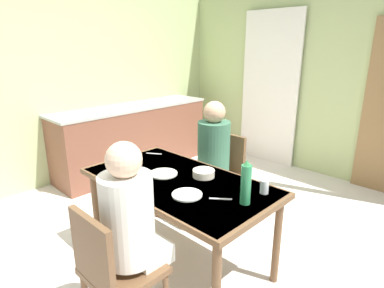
{
  "coord_description": "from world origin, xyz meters",
  "views": [
    {
      "loc": [
        1.85,
        -1.61,
        1.71
      ],
      "look_at": [
        0.21,
        0.07,
        0.97
      ],
      "focal_mm": 30.13,
      "sensor_mm": 36.0,
      "label": 1
    }
  ],
  "objects_px": {
    "chair_far_diner": "(221,173)",
    "person_near_diner": "(130,216)",
    "serving_bowl_center": "(204,173)",
    "person_far_diner": "(213,148)",
    "water_bottle_green_near": "(246,183)",
    "dining_table": "(178,188)",
    "chair_near_diner": "(112,269)",
    "kitchen_counter": "(133,137)"
  },
  "relations": [
    {
      "from": "person_near_diner",
      "to": "person_far_diner",
      "type": "distance_m",
      "value": 1.33
    },
    {
      "from": "kitchen_counter",
      "to": "chair_near_diner",
      "type": "height_order",
      "value": "kitchen_counter"
    },
    {
      "from": "serving_bowl_center",
      "to": "chair_far_diner",
      "type": "bearing_deg",
      "value": 116.78
    },
    {
      "from": "dining_table",
      "to": "water_bottle_green_near",
      "type": "relative_size",
      "value": 5.01
    },
    {
      "from": "kitchen_counter",
      "to": "dining_table",
      "type": "height_order",
      "value": "kitchen_counter"
    },
    {
      "from": "dining_table",
      "to": "chair_near_diner",
      "type": "height_order",
      "value": "chair_near_diner"
    },
    {
      "from": "chair_near_diner",
      "to": "water_bottle_green_near",
      "type": "bearing_deg",
      "value": 68.62
    },
    {
      "from": "chair_far_diner",
      "to": "serving_bowl_center",
      "type": "distance_m",
      "value": 0.7
    },
    {
      "from": "kitchen_counter",
      "to": "chair_far_diner",
      "type": "bearing_deg",
      "value": -7.49
    },
    {
      "from": "dining_table",
      "to": "serving_bowl_center",
      "type": "bearing_deg",
      "value": 61.85
    },
    {
      "from": "person_near_diner",
      "to": "water_bottle_green_near",
      "type": "height_order",
      "value": "person_near_diner"
    },
    {
      "from": "water_bottle_green_near",
      "to": "dining_table",
      "type": "bearing_deg",
      "value": -175.83
    },
    {
      "from": "person_near_diner",
      "to": "serving_bowl_center",
      "type": "distance_m",
      "value": 0.82
    },
    {
      "from": "kitchen_counter",
      "to": "person_near_diner",
      "type": "relative_size",
      "value": 2.93
    },
    {
      "from": "kitchen_counter",
      "to": "chair_far_diner",
      "type": "relative_size",
      "value": 2.59
    },
    {
      "from": "person_far_diner",
      "to": "serving_bowl_center",
      "type": "bearing_deg",
      "value": 123.39
    },
    {
      "from": "chair_near_diner",
      "to": "chair_far_diner",
      "type": "bearing_deg",
      "value": 106.92
    },
    {
      "from": "dining_table",
      "to": "serving_bowl_center",
      "type": "distance_m",
      "value": 0.23
    },
    {
      "from": "kitchen_counter",
      "to": "person_far_diner",
      "type": "distance_m",
      "value": 1.84
    },
    {
      "from": "chair_far_diner",
      "to": "water_bottle_green_near",
      "type": "height_order",
      "value": "water_bottle_green_near"
    },
    {
      "from": "chair_far_diner",
      "to": "person_far_diner",
      "type": "distance_m",
      "value": 0.31
    },
    {
      "from": "person_far_diner",
      "to": "serving_bowl_center",
      "type": "distance_m",
      "value": 0.53
    },
    {
      "from": "person_near_diner",
      "to": "chair_near_diner",
      "type": "bearing_deg",
      "value": -90.0
    },
    {
      "from": "dining_table",
      "to": "person_far_diner",
      "type": "distance_m",
      "value": 0.67
    },
    {
      "from": "dining_table",
      "to": "water_bottle_green_near",
      "type": "distance_m",
      "value": 0.62
    },
    {
      "from": "water_bottle_green_near",
      "to": "person_far_diner",
      "type": "bearing_deg",
      "value": 143.16
    },
    {
      "from": "kitchen_counter",
      "to": "water_bottle_green_near",
      "type": "relative_size",
      "value": 7.58
    },
    {
      "from": "dining_table",
      "to": "person_near_diner",
      "type": "relative_size",
      "value": 1.94
    },
    {
      "from": "chair_near_diner",
      "to": "person_near_diner",
      "type": "relative_size",
      "value": 1.13
    },
    {
      "from": "water_bottle_green_near",
      "to": "serving_bowl_center",
      "type": "relative_size",
      "value": 1.75
    },
    {
      "from": "chair_far_diner",
      "to": "person_near_diner",
      "type": "xyz_separation_m",
      "value": [
        0.46,
        -1.39,
        0.28
      ]
    },
    {
      "from": "dining_table",
      "to": "chair_far_diner",
      "type": "relative_size",
      "value": 1.71
    },
    {
      "from": "serving_bowl_center",
      "to": "dining_table",
      "type": "bearing_deg",
      "value": -118.15
    },
    {
      "from": "kitchen_counter",
      "to": "chair_near_diner",
      "type": "xyz_separation_m",
      "value": [
        2.24,
        -1.76,
        0.05
      ]
    },
    {
      "from": "chair_near_diner",
      "to": "serving_bowl_center",
      "type": "height_order",
      "value": "chair_near_diner"
    },
    {
      "from": "chair_far_diner",
      "to": "kitchen_counter",
      "type": "bearing_deg",
      "value": -7.49
    },
    {
      "from": "kitchen_counter",
      "to": "serving_bowl_center",
      "type": "relative_size",
      "value": 13.26
    },
    {
      "from": "person_near_diner",
      "to": "person_far_diner",
      "type": "xyz_separation_m",
      "value": [
        -0.46,
        1.25,
        0.0
      ]
    },
    {
      "from": "chair_far_diner",
      "to": "person_near_diner",
      "type": "bearing_deg",
      "value": 108.47
    },
    {
      "from": "chair_far_diner",
      "to": "water_bottle_green_near",
      "type": "bearing_deg",
      "value": 137.25
    },
    {
      "from": "chair_near_diner",
      "to": "serving_bowl_center",
      "type": "bearing_deg",
      "value": 100.22
    },
    {
      "from": "chair_far_diner",
      "to": "person_near_diner",
      "type": "height_order",
      "value": "person_near_diner"
    }
  ]
}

